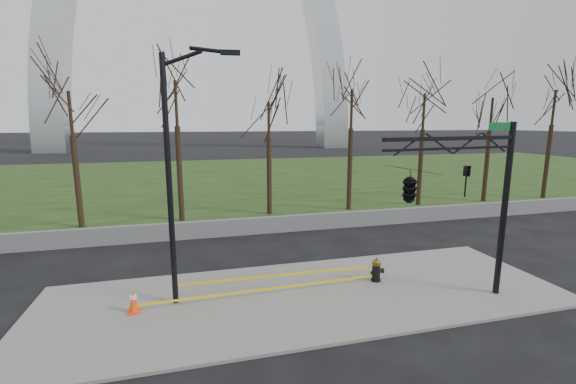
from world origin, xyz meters
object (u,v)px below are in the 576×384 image
object	(u,v)px
traffic_cone	(133,301)
street_light	(176,164)
traffic_signal_mast	(430,184)
fire_hydrant	(376,270)

from	to	relation	value
traffic_cone	street_light	xyz separation A→B (m)	(1.48, 0.36, 4.23)
street_light	traffic_signal_mast	xyz separation A→B (m)	(7.38, -2.50, -0.55)
fire_hydrant	traffic_signal_mast	distance (m)	4.37
fire_hydrant	street_light	distance (m)	8.17
street_light	traffic_cone	bearing A→B (deg)	-160.49
fire_hydrant	traffic_signal_mast	size ratio (longest dim) A/B	0.15
fire_hydrant	street_light	bearing A→B (deg)	177.76
fire_hydrant	traffic_signal_mast	xyz separation A→B (m)	(0.35, -2.40, 3.63)
fire_hydrant	traffic_signal_mast	world-z (taller)	traffic_signal_mast
street_light	traffic_signal_mast	distance (m)	7.81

